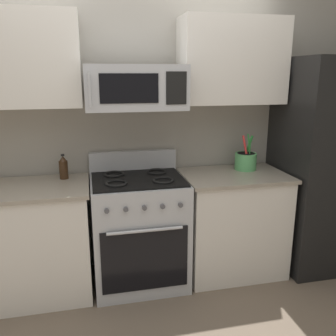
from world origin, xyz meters
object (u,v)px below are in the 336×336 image
at_px(microwave, 135,87).
at_px(bottle_soy, 63,168).
at_px(range_oven, 139,229).
at_px(utensil_crock, 246,161).
at_px(refrigerator, 327,165).

bearing_deg(microwave, bottle_soy, 166.19).
xyz_separation_m(microwave, bottle_soy, (-0.59, 0.14, -0.64)).
relative_size(range_oven, bottle_soy, 5.34).
distance_m(microwave, utensil_crock, 1.19).
height_order(range_oven, bottle_soy, bottle_soy).
distance_m(range_oven, microwave, 1.17).
height_order(microwave, utensil_crock, microwave).
relative_size(refrigerator, utensil_crock, 5.66).
distance_m(range_oven, utensil_crock, 1.13).
xyz_separation_m(refrigerator, utensil_crock, (-0.74, 0.13, 0.05)).
distance_m(refrigerator, utensil_crock, 0.76).
height_order(refrigerator, microwave, refrigerator).
xyz_separation_m(range_oven, utensil_crock, (0.99, 0.12, 0.52)).
bearing_deg(utensil_crock, range_oven, -173.38).
bearing_deg(microwave, range_oven, -89.97).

